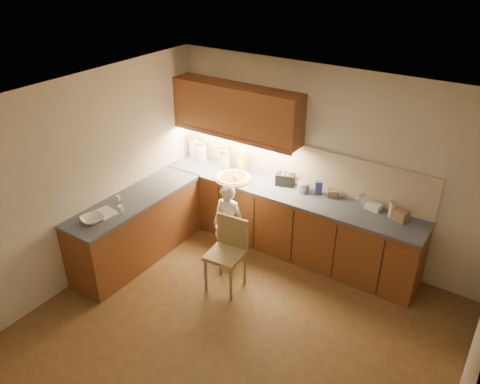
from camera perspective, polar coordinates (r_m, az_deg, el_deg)
The scene contains 24 objects.
room at distance 4.54m, azimuth 0.03°, elevation -1.25°, with size 4.54×4.50×2.62m.
l_counter at distance 6.50m, azimuth -0.67°, elevation -3.72°, with size 3.77×2.62×0.92m.
backsplash at distance 6.46m, azimuth 7.02°, elevation 3.42°, with size 3.75×0.02×0.58m, color beige.
upper_cabinets at distance 6.51m, azimuth -0.45°, elevation 9.91°, with size 1.95×0.36×0.73m.
pizza_on_board at distance 6.62m, azimuth -0.83°, elevation 1.76°, with size 0.53×0.53×0.22m.
child at distance 6.23m, azimuth -1.48°, elevation -4.01°, with size 0.42×0.28×1.15m, color white.
wooden_chair at distance 5.84m, azimuth -1.46°, elevation -6.87°, with size 0.46×0.46×0.94m.
mixing_bowl at distance 5.91m, azimuth -17.53°, elevation -3.18°, with size 0.27×0.27×0.07m, color white.
canister_a at distance 7.28m, azimuth -5.60°, elevation 5.51°, with size 0.17×0.17×0.35m.
canister_b at distance 7.19m, azimuth -4.71°, elevation 5.01°, with size 0.17×0.17×0.29m.
canister_c at distance 6.99m, azimuth -2.02°, elevation 4.51°, with size 0.17×0.17×0.32m.
canister_d at distance 6.94m, azimuth -1.89°, elevation 4.09°, with size 0.17×0.17×0.27m.
oil_jug at distance 6.80m, azimuth 0.32°, elevation 3.83°, with size 0.14×0.12×0.36m.
toaster at distance 6.47m, azimuth 5.53°, elevation 1.53°, with size 0.29×0.22×0.17m.
steel_pot at distance 6.35m, azimuth 7.71°, elevation 0.64°, with size 0.18×0.18×0.13m.
blue_box at distance 6.30m, azimuth 9.59°, elevation 0.52°, with size 0.09×0.06×0.18m, color #33489A.
card_box_a at distance 6.28m, azimuth 11.28°, elevation -0.19°, with size 0.14×0.10×0.10m, color #A97C5B.
white_bottle at distance 6.17m, azimuth 14.61°, elevation -0.71°, with size 0.06×0.06×0.18m, color silver.
flat_pack at distance 6.13m, azimuth 15.94°, elevation -1.68°, with size 0.19×0.14×0.08m, color white.
tall_jar at distance 6.00m, azimuth 17.99°, elevation -1.98°, with size 0.07×0.07×0.21m.
card_box_b at distance 5.98m, azimuth 18.95°, elevation -2.68°, with size 0.17×0.13×0.13m, color #9B7C53.
dough_cloth at distance 6.05m, azimuth -16.07°, elevation -2.45°, with size 0.28×0.22×0.02m, color white.
spice_jar_a at distance 6.28m, azimuth -14.66°, elevation -0.73°, with size 0.06×0.06×0.07m, color white.
spice_jar_b at distance 6.02m, azimuth -14.36°, elevation -2.00°, with size 0.06×0.06×0.09m, color white.
Camera 1 is at (2.18, -3.28, 3.94)m, focal length 35.00 mm.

